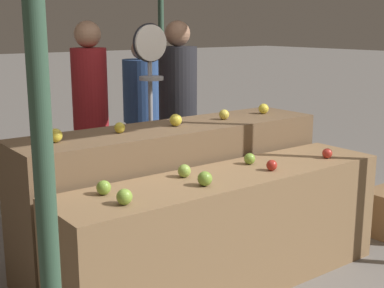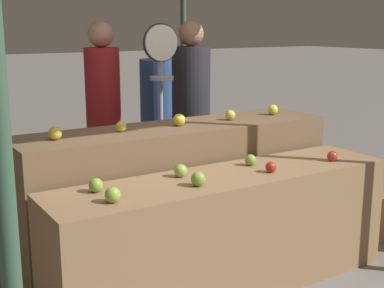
{
  "view_description": "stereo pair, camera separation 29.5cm",
  "coord_description": "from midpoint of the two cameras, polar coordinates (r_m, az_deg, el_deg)",
  "views": [
    {
      "loc": [
        -2.14,
        -2.45,
        1.69
      ],
      "look_at": [
        -0.07,
        0.3,
        0.92
      ],
      "focal_mm": 50.0,
      "sensor_mm": 36.0,
      "label": 1
    },
    {
      "loc": [
        -1.9,
        -2.62,
        1.69
      ],
      "look_at": [
        -0.07,
        0.3,
        0.92
      ],
      "focal_mm": 50.0,
      "sensor_mm": 36.0,
      "label": 2
    }
  ],
  "objects": [
    {
      "name": "ground_plane",
      "position": [
        3.66,
        1.4,
        -14.93
      ],
      "size": [
        60.0,
        60.0,
        0.0
      ],
      "primitive_type": "plane",
      "color": "slate"
    },
    {
      "name": "display_counter_front",
      "position": [
        3.5,
        1.43,
        -9.33
      ],
      "size": [
        2.34,
        0.55,
        0.77
      ],
      "primitive_type": "cube",
      "color": "olive",
      "rests_on": "ground_plane"
    },
    {
      "name": "display_counter_back",
      "position": [
        3.92,
        -4.04,
        -5.21
      ],
      "size": [
        2.34,
        0.55,
        0.99
      ],
      "primitive_type": "cube",
      "color": "brown",
      "rests_on": "ground_plane"
    },
    {
      "name": "apple_front_0",
      "position": [
        2.84,
        -10.21,
        -5.6
      ],
      "size": [
        0.09,
        0.09,
        0.09
      ],
      "primitive_type": "sphere",
      "color": "#84AD3D",
      "rests_on": "display_counter_front"
    },
    {
      "name": "apple_front_1",
      "position": [
        3.12,
        -1.34,
        -3.75
      ],
      "size": [
        0.09,
        0.09,
        0.09
      ],
      "primitive_type": "sphere",
      "color": "#7AA338",
      "rests_on": "display_counter_front"
    },
    {
      "name": "apple_front_2",
      "position": [
        3.46,
        6.1,
        -2.3
      ],
      "size": [
        0.07,
        0.07,
        0.07
      ],
      "primitive_type": "sphere",
      "color": "#AD281E",
      "rests_on": "display_counter_front"
    },
    {
      "name": "apple_front_3",
      "position": [
        3.84,
        12.11,
        -1.0
      ],
      "size": [
        0.07,
        0.07,
        0.07
      ],
      "primitive_type": "sphere",
      "color": "#B72D23",
      "rests_on": "display_counter_front"
    },
    {
      "name": "apple_front_4",
      "position": [
        3.02,
        -12.19,
        -4.6
      ],
      "size": [
        0.08,
        0.08,
        0.08
      ],
      "primitive_type": "sphere",
      "color": "#7AA338",
      "rests_on": "display_counter_front"
    },
    {
      "name": "apple_front_5",
      "position": [
        3.3,
        -3.4,
        -2.91
      ],
      "size": [
        0.08,
        0.08,
        0.08
      ],
      "primitive_type": "sphere",
      "color": "#8EB247",
      "rests_on": "display_counter_front"
    },
    {
      "name": "apple_front_6",
      "position": [
        3.6,
        3.84,
        -1.61
      ],
      "size": [
        0.08,
        0.08,
        0.08
      ],
      "primitive_type": "sphere",
      "color": "#7AA338",
      "rests_on": "display_counter_front"
    },
    {
      "name": "apple_back_0",
      "position": [
        3.39,
        -16.8,
        0.85
      ],
      "size": [
        0.09,
        0.09,
        0.09
      ],
      "primitive_type": "sphere",
      "color": "gold",
      "rests_on": "display_counter_back"
    },
    {
      "name": "apple_back_1",
      "position": [
        3.59,
        -10.07,
        1.71
      ],
      "size": [
        0.07,
        0.07,
        0.07
      ],
      "primitive_type": "sphere",
      "color": "gold",
      "rests_on": "display_counter_back"
    },
    {
      "name": "apple_back_2",
      "position": [
        3.78,
        -3.98,
        2.55
      ],
      "size": [
        0.09,
        0.09,
        0.09
      ],
      "primitive_type": "sphere",
      "color": "gold",
      "rests_on": "display_counter_back"
    },
    {
      "name": "apple_back_3",
      "position": [
        4.04,
        1.36,
        3.15
      ],
      "size": [
        0.08,
        0.08,
        0.08
      ],
      "primitive_type": "sphere",
      "color": "gold",
      "rests_on": "display_counter_back"
    },
    {
      "name": "apple_back_4",
      "position": [
        4.33,
        5.71,
        3.75
      ],
      "size": [
        0.08,
        0.08,
        0.08
      ],
      "primitive_type": "sphere",
      "color": "gold",
      "rests_on": "display_counter_back"
    },
    {
      "name": "produce_scale",
      "position": [
        4.46,
        -6.33,
        6.98
      ],
      "size": [
        0.32,
        0.2,
        1.7
      ],
      "color": "#99999E",
      "rests_on": "ground_plane"
    },
    {
      "name": "person_vendor_at_scale",
      "position": [
        4.89,
        -3.24,
        4.5
      ],
      "size": [
        0.46,
        0.46,
        1.73
      ],
      "rotation": [
        0.0,
        0.0,
        3.56
      ],
      "color": "#2D2D38",
      "rests_on": "ground_plane"
    },
    {
      "name": "person_customer_left",
      "position": [
        5.51,
        -6.84,
        4.09
      ],
      "size": [
        0.39,
        0.39,
        1.56
      ],
      "rotation": [
        0.0,
        0.0,
        3.15
      ],
      "color": "#2D2D38",
      "rests_on": "ground_plane"
    },
    {
      "name": "person_customer_right",
      "position": [
        4.74,
        -12.56,
        4.14
      ],
      "size": [
        0.37,
        0.37,
        1.73
      ],
      "rotation": [
        0.0,
        0.0,
        3.4
      ],
      "color": "#2D2D38",
      "rests_on": "ground_plane"
    }
  ]
}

